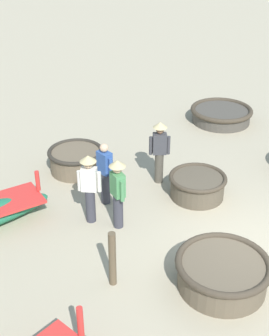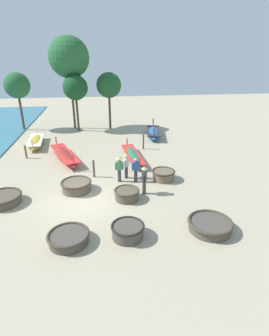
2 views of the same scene
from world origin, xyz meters
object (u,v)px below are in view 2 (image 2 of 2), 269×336
Objects in this scene: long_boat_white_hull at (153,133)px; mooring_post_shoreline at (94,169)px; coracle_tilted at (69,237)px; coracle_upturned at (210,225)px; fisherman_crouching at (136,169)px; coracle_weathered at (127,194)px; tree_tall_back at (17,86)px; tree_leftmost at (109,86)px; coracle_nearest at (3,199)px; coracle_beside_post at (76,185)px; long_boat_ochre_hull at (133,156)px; mooring_post_inland at (143,142)px; fisherman_standing_right at (144,178)px; mooring_post_mid_beach at (26,152)px; long_boat_red_hull at (36,142)px; fisherman_standing_left at (119,167)px; tree_left_mid at (75,88)px; long_boat_green_hull at (65,155)px; coracle_front_left at (128,230)px; tree_right_mid at (69,57)px; coracle_far_right at (163,175)px; fisherman_with_hat at (126,164)px.

long_boat_white_hull is 10.30m from mooring_post_shoreline.
long_boat_white_hull is (6.77, 15.01, 0.13)m from coracle_tilted.
fisherman_crouching is (-2.59, 5.39, 0.57)m from coracle_upturned.
coracle_weathered is 0.24× the size of tree_tall_back.
tree_leftmost is at bearing 136.55° from long_boat_white_hull.
coracle_beside_post is (3.77, 0.93, 0.05)m from coracle_nearest.
long_boat_ochre_hull is at bearing 66.63° from coracle_tilted.
mooring_post_inland is 14.62m from tree_tall_back.
long_boat_white_hull is 3.83m from mooring_post_inland.
coracle_tilted is 6.23m from coracle_upturned.
tree_tall_back is (-2.66, 15.85, 4.23)m from coracle_nearest.
coracle_weathered is 0.79× the size of coracle_beside_post.
coracle_upturned is at bearing -57.24° from tree_tall_back.
fisherman_standing_right is 10.54m from mooring_post_mid_beach.
long_boat_white_hull is at bearing 6.18° from long_boat_red_hull.
fisherman_standing_left is 0.30× the size of tree_left_mid.
coracle_tilted is at bearing -83.30° from long_boat_green_hull.
coracle_front_left is at bearing -30.95° from coracle_nearest.
long_boat_red_hull is at bearing 115.30° from coracle_front_left.
coracle_tilted is 5.46m from fisherman_standing_right.
tree_right_mid is at bearing 108.23° from fisherman_crouching.
mooring_post_shoreline is 0.13× the size of tree_right_mid.
coracle_far_right is 0.83× the size of coracle_tilted.
mooring_post_inland is at bearing -71.77° from tree_leftmost.
coracle_beside_post is at bearing 153.74° from coracle_weathered.
coracle_far_right is 1.26× the size of mooring_post_shoreline.
coracle_front_left is 1.42× the size of mooring_post_mid_beach.
coracle_tilted is 0.31× the size of tree_tall_back.
tree_leftmost is at bearing 66.53° from coracle_nearest.
fisherman_standing_left is 17.07m from tree_tall_back.
tree_right_mid is (-7.25, 19.53, 6.88)m from coracle_upturned.
coracle_upturned is 9.43m from long_boat_ochre_hull.
long_boat_green_hull is 4.87m from long_boat_red_hull.
coracle_front_left is at bearing -110.13° from fisherman_standing_right.
tree_left_mid is (-4.20, 12.96, 3.52)m from fisherman_crouching.
long_boat_green_hull is at bearing -13.58° from mooring_post_mid_beach.
long_boat_white_hull is at bearing 81.91° from coracle_far_right.
coracle_far_right is 0.89× the size of fisherman_with_hat.
coracle_far_right is at bearing 39.59° from coracle_weathered.
coracle_far_right is 0.95× the size of fisherman_crouching.
long_boat_ochre_hull is at bearing 80.95° from coracle_front_left.
fisherman_standing_left is 1.03m from fisherman_crouching.
fisherman_standing_right is 1.29× the size of mooring_post_inland.
long_boat_ochre_hull is at bearing 48.77° from coracle_beside_post.
coracle_nearest is 6.64m from fisherman_standing_left.
long_boat_red_hull reaches higher than coracle_beside_post.
tree_right_mid reaches higher than mooring_post_inland.
long_boat_green_hull is 10.57m from tree_leftmost.
coracle_beside_post is at bearing 89.54° from coracle_tilted.
coracle_front_left is at bearing -90.88° from tree_leftmost.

